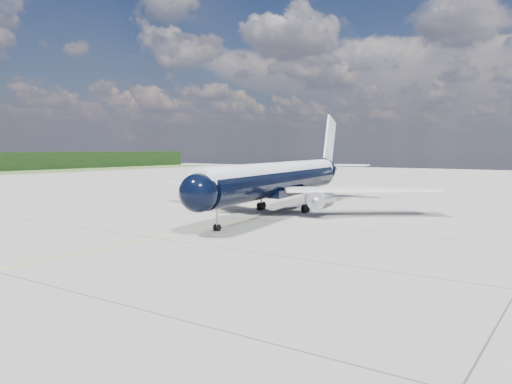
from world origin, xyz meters
TOP-DOWN VIEW (x-y plane):
  - ground at (0.00, 30.00)m, footprint 320.00×320.00m
  - taxiway_centerline at (0.00, 25.00)m, footprint 0.16×160.00m
  - main_airliner at (-0.54, 33.76)m, footprint 39.17×48.13m

SIDE VIEW (x-z plane):
  - ground at x=0.00m, z-range 0.00..0.00m
  - taxiway_centerline at x=0.00m, z-range 0.00..0.01m
  - main_airliner at x=-0.54m, z-range -2.65..11.30m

